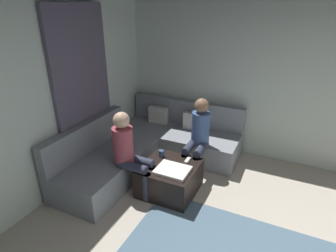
# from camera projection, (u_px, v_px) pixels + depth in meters

# --- Properties ---
(wall_back) EXTENTS (6.00, 0.12, 2.70)m
(wall_back) POSITION_uv_depth(u_px,v_px,m) (300.00, 84.00, 4.29)
(wall_back) COLOR silver
(wall_back) RESTS_ON ground_plane
(curtain_panel) EXTENTS (0.06, 1.10, 2.50)m
(curtain_panel) POSITION_uv_depth(u_px,v_px,m) (84.00, 95.00, 4.09)
(curtain_panel) COLOR #595166
(curtain_panel) RESTS_ON ground_plane
(sectional_couch) EXTENTS (2.10, 2.55, 0.87)m
(sectional_couch) POSITION_uv_depth(u_px,v_px,m) (150.00, 147.00, 4.66)
(sectional_couch) COLOR gray
(sectional_couch) RESTS_ON ground_plane
(ottoman) EXTENTS (0.76, 0.76, 0.42)m
(ottoman) POSITION_uv_depth(u_px,v_px,m) (170.00, 178.00, 3.96)
(ottoman) COLOR black
(ottoman) RESTS_ON ground_plane
(folded_blanket) EXTENTS (0.44, 0.36, 0.04)m
(folded_blanket) POSITION_uv_depth(u_px,v_px,m) (173.00, 170.00, 3.73)
(folded_blanket) COLOR white
(folded_blanket) RESTS_ON ottoman
(coffee_mug) EXTENTS (0.08, 0.08, 0.10)m
(coffee_mug) POSITION_uv_depth(u_px,v_px,m) (161.00, 153.00, 4.09)
(coffee_mug) COLOR #334C72
(coffee_mug) RESTS_ON ottoman
(game_remote) EXTENTS (0.05, 0.15, 0.02)m
(game_remote) POSITION_uv_depth(u_px,v_px,m) (188.00, 160.00, 3.98)
(game_remote) COLOR white
(game_remote) RESTS_ON ottoman
(person_on_couch_back) EXTENTS (0.30, 0.60, 1.20)m
(person_on_couch_back) POSITION_uv_depth(u_px,v_px,m) (198.00, 134.00, 4.24)
(person_on_couch_back) COLOR #2D3347
(person_on_couch_back) RESTS_ON ground_plane
(person_on_couch_side) EXTENTS (0.60, 0.30, 1.20)m
(person_on_couch_side) POSITION_uv_depth(u_px,v_px,m) (130.00, 151.00, 3.77)
(person_on_couch_side) COLOR #2D3347
(person_on_couch_side) RESTS_ON ground_plane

